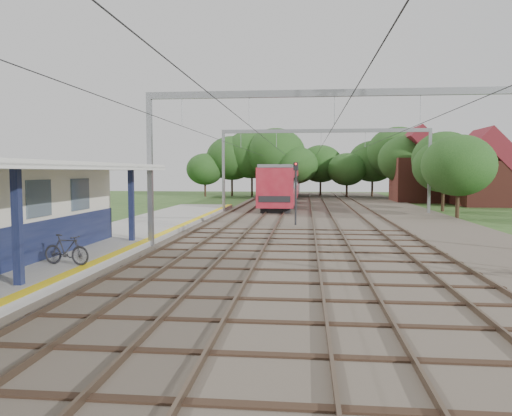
{
  "coord_description": "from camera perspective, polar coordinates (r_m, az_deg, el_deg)",
  "views": [
    {
      "loc": [
        2.02,
        -6.92,
        3.48
      ],
      "look_at": [
        -0.57,
        18.69,
        1.6
      ],
      "focal_mm": 35.0,
      "sensor_mm": 36.0,
      "label": 1
    }
  ],
  "objects": [
    {
      "name": "ground",
      "position": [
        8.01,
        -10.17,
        -21.67
      ],
      "size": [
        160.0,
        160.0,
        0.0
      ],
      "primitive_type": "plane",
      "color": "#2D4C1E",
      "rests_on": "ground"
    },
    {
      "name": "ballast_bed",
      "position": [
        37.13,
        8.81,
        -1.17
      ],
      "size": [
        18.0,
        90.0,
        0.1
      ],
      "primitive_type": "cube",
      "color": "#473D33",
      "rests_on": "ground"
    },
    {
      "name": "platform",
      "position": [
        23.22,
        -18.55,
        -4.23
      ],
      "size": [
        5.0,
        52.0,
        0.35
      ],
      "primitive_type": "cube",
      "color": "gray",
      "rests_on": "ground"
    },
    {
      "name": "yellow_stripe",
      "position": [
        22.37,
        -13.28,
        -3.97
      ],
      "size": [
        0.45,
        52.0,
        0.01
      ],
      "primitive_type": "cube",
      "color": "yellow",
      "rests_on": "platform"
    },
    {
      "name": "rail_tracks",
      "position": [
        37.07,
        4.95,
        -0.95
      ],
      "size": [
        11.8,
        88.0,
        0.15
      ],
      "color": "brown",
      "rests_on": "ballast_bed"
    },
    {
      "name": "catenary_system",
      "position": [
        32.29,
        8.27,
        7.74
      ],
      "size": [
        17.22,
        88.0,
        7.0
      ],
      "color": "gray",
      "rests_on": "ground"
    },
    {
      "name": "tree_band",
      "position": [
        64.08,
        7.44,
        5.43
      ],
      "size": [
        31.72,
        30.88,
        8.82
      ],
      "color": "#382619",
      "rests_on": "ground"
    },
    {
      "name": "house_near",
      "position": [
        56.22,
        25.55,
        3.27
      ],
      "size": [
        7.0,
        6.12,
        7.89
      ],
      "color": "brown",
      "rests_on": "ground"
    },
    {
      "name": "house_far",
      "position": [
        60.56,
        19.17,
        3.72
      ],
      "size": [
        8.0,
        6.12,
        8.66
      ],
      "color": "brown",
      "rests_on": "ground"
    },
    {
      "name": "bicycle",
      "position": [
        17.95,
        -20.85,
        -4.48
      ],
      "size": [
        1.77,
        0.76,
        1.03
      ],
      "primitive_type": "imported",
      "rotation": [
        0.0,
        0.0,
        1.4
      ],
      "color": "black",
      "rests_on": "platform"
    },
    {
      "name": "train",
      "position": [
        58.34,
        3.31,
        2.92
      ],
      "size": [
        3.02,
        37.65,
        3.97
      ],
      "color": "black",
      "rests_on": "ballast_bed"
    },
    {
      "name": "signal_post",
      "position": [
        31.58,
        4.56,
        2.38
      ],
      "size": [
        0.31,
        0.28,
        4.06
      ],
      "rotation": [
        0.0,
        0.0,
        -0.26
      ],
      "color": "black",
      "rests_on": "ground"
    }
  ]
}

